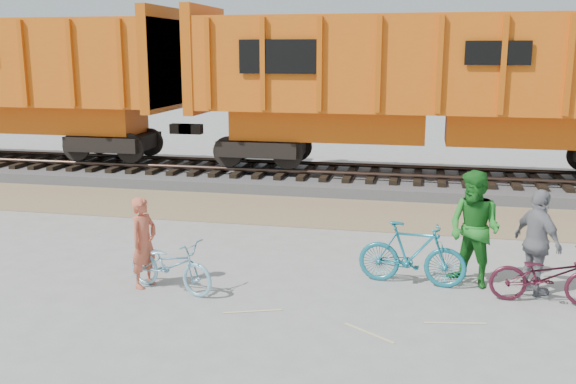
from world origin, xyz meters
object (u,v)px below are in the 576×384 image
(person_woman, at_px, (538,242))
(person_solo, at_px, (144,242))
(bicycle_blue, at_px, (170,265))
(bicycle_teal, at_px, (412,254))
(hopper_car_center, at_px, (438,83))
(bicycle_maroon, at_px, (546,276))
(person_man, at_px, (474,229))

(person_woman, bearing_deg, person_solo, 67.22)
(bicycle_blue, distance_m, bicycle_teal, 4.04)
(bicycle_teal, relative_size, person_woman, 1.04)
(hopper_car_center, relative_size, person_woman, 8.05)
(bicycle_maroon, relative_size, person_solo, 1.11)
(bicycle_teal, bearing_deg, person_solo, 108.89)
(person_man, bearing_deg, bicycle_maroon, 8.91)
(bicycle_blue, distance_m, bicycle_maroon, 6.00)
(person_solo, bearing_deg, person_man, -61.48)
(hopper_car_center, bearing_deg, person_man, -85.71)
(bicycle_blue, distance_m, person_solo, 0.60)
(hopper_car_center, relative_size, bicycle_maroon, 8.22)
(bicycle_blue, bearing_deg, bicycle_maroon, -65.38)
(hopper_car_center, relative_size, bicycle_blue, 8.28)
(person_man, xyz_separation_m, person_woman, (0.98, -0.20, -0.11))
(hopper_car_center, bearing_deg, person_woman, -79.05)
(person_woman, bearing_deg, bicycle_maroon, 162.20)
(hopper_car_center, xyz_separation_m, person_solo, (-4.79, -9.12, -2.24))
(person_woman, bearing_deg, bicycle_blue, 68.93)
(hopper_car_center, xyz_separation_m, person_man, (0.59, -7.90, -2.03))
(bicycle_teal, bearing_deg, bicycle_maroon, -95.13)
(bicycle_blue, bearing_deg, bicycle_teal, -56.17)
(bicycle_blue, height_order, person_man, person_man)
(bicycle_blue, height_order, bicycle_maroon, bicycle_maroon)
(person_man, bearing_deg, bicycle_blue, -126.77)
(bicycle_blue, bearing_deg, person_woman, -61.45)
(bicycle_blue, relative_size, person_man, 0.86)
(bicycle_maroon, distance_m, person_man, 1.34)
(person_solo, xyz_separation_m, person_man, (5.38, 1.22, 0.21))
(hopper_car_center, relative_size, person_man, 7.14)
(person_solo, relative_size, person_woman, 0.88)
(person_man, bearing_deg, hopper_car_center, 132.43)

